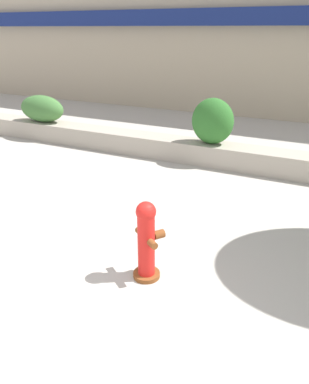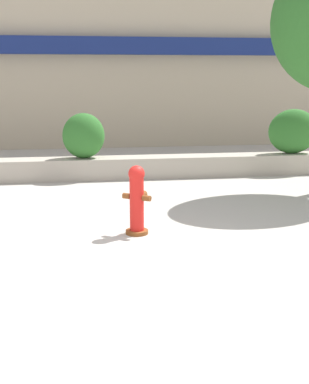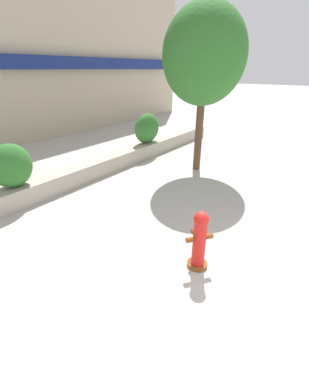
% 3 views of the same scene
% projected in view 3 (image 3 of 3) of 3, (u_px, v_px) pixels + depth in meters
% --- Properties ---
extents(ground_plane, '(120.00, 120.00, 0.00)m').
position_uv_depth(ground_plane, '(270.00, 321.00, 3.51)').
color(ground_plane, '#B2ADA3').
extents(planter_wall_low, '(18.00, 0.70, 0.50)m').
position_uv_depth(planter_wall_low, '(31.00, 191.00, 6.65)').
color(planter_wall_low, '#ADA393').
rests_on(planter_wall_low, ground).
extents(hedge_bush_1, '(0.99, 0.70, 1.06)m').
position_uv_depth(hedge_bush_1, '(11.00, 166.00, 6.08)').
color(hedge_bush_1, '#2D6B28').
rests_on(hedge_bush_1, planter_wall_low).
extents(hedge_bush_2, '(1.28, 0.59, 1.11)m').
position_uv_depth(hedge_bush_2, '(147.00, 128.00, 9.80)').
color(hedge_bush_2, '#2D6B28').
rests_on(hedge_bush_2, planter_wall_low).
extents(fire_hydrant, '(0.49, 0.49, 1.08)m').
position_uv_depth(fire_hydrant, '(199.00, 240.00, 4.25)').
color(fire_hydrant, brown).
rests_on(fire_hydrant, ground).
extents(street_tree, '(2.62, 2.36, 4.82)m').
position_uv_depth(street_tree, '(205.00, 56.00, 7.36)').
color(street_tree, brown).
rests_on(street_tree, ground).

